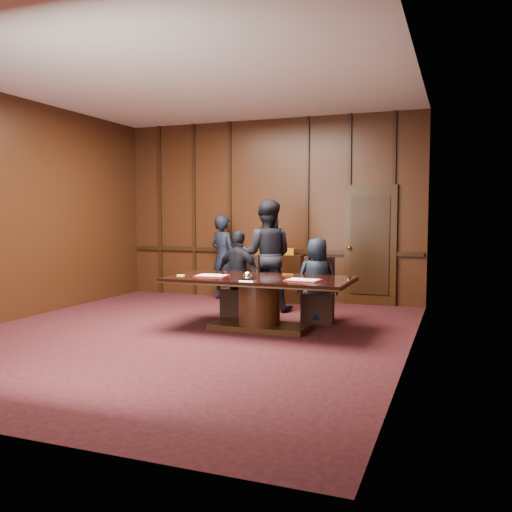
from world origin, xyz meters
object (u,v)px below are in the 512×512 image
Objects in this scene: witness_left at (223,257)px; witness_right at (266,255)px; signatory_left at (239,274)px; signatory_right at (317,280)px; conference_table at (259,295)px; sideboard at (264,275)px.

witness_right is at bearing 165.91° from witness_left.
witness_right is at bearing -94.37° from signatory_left.
witness_left is 0.87× the size of witness_right.
witness_left reaches higher than signatory_right.
signatory_left is at bearing 129.09° from conference_table.
sideboard reaches higher than conference_table.
signatory_right is at bearing 50.91° from conference_table.
witness_left is (-0.79, -0.16, 0.34)m from sideboard.
sideboard is at bearing 108.52° from conference_table.
sideboard is 1.22× the size of signatory_right.
signatory_right is at bearing 134.16° from witness_right.
witness_left is at bearing -48.06° from signatory_right.
witness_left is (-0.99, 1.60, 0.13)m from signatory_left.
conference_table is 1.05m from signatory_left.
conference_table is (0.86, -2.56, 0.02)m from sideboard.
signatory_right reaches higher than conference_table.
witness_right is (0.43, -1.05, 0.47)m from sideboard.
signatory_right is at bearing -49.42° from sideboard.
sideboard is 2.32m from signatory_right.
signatory_right is at bearing -167.20° from signatory_left.
signatory_right is 2.80m from witness_left.
sideboard is at bearing -70.49° from signatory_left.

